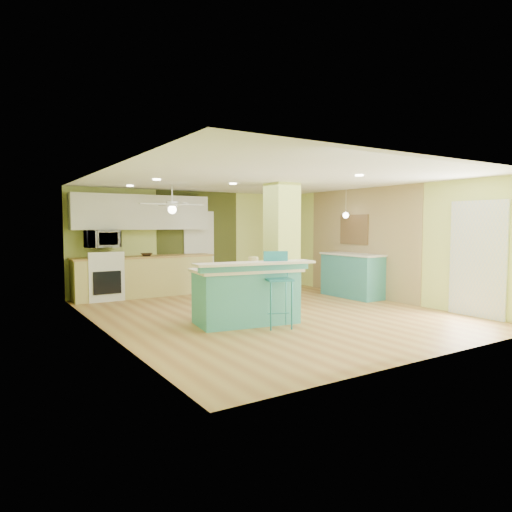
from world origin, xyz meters
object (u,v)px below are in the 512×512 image
Objects in this scene: peninsula at (246,294)px; canister at (253,262)px; side_counter at (352,275)px; bar_stool at (277,277)px; fruit_bowl at (147,255)px.

canister is at bearing 35.01° from peninsula.
bar_stool is at bearing -153.91° from side_counter.
canister reaches higher than side_counter.
side_counter is at bearing 16.57° from canister.
peninsula is 3.68m from side_counter.
side_counter is 3.50m from canister.
bar_stool reaches higher than side_counter.
fruit_bowl is (-3.98, 2.60, 0.47)m from side_counter.
side_counter is at bearing -33.15° from fruit_bowl.
canister is at bearing -79.56° from fruit_bowl.
side_counter is 5.72× the size of fruit_bowl.
fruit_bowl is 1.48× the size of canister.
fruit_bowl is at bearing 146.85° from side_counter.
peninsula is at bearing -82.94° from fruit_bowl.
fruit_bowl reaches higher than side_counter.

